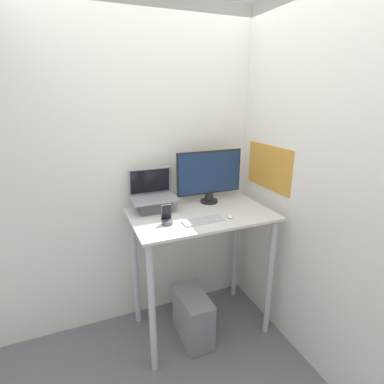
{
  "coord_description": "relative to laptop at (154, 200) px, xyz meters",
  "views": [
    {
      "loc": [
        -0.87,
        -1.61,
        1.91
      ],
      "look_at": [
        -0.08,
        0.32,
        1.23
      ],
      "focal_mm": 28.0,
      "sensor_mm": 36.0,
      "label": 1
    }
  ],
  "objects": [
    {
      "name": "cell_phone",
      "position": [
        0.01,
        -0.29,
        -0.05
      ],
      "size": [
        0.08,
        0.08,
        0.15
      ],
      "color": "#4C4C51",
      "rests_on": "desk"
    },
    {
      "name": "monitor",
      "position": [
        0.48,
        0.01,
        0.14
      ],
      "size": [
        0.57,
        0.15,
        0.44
      ],
      "color": "black",
      "rests_on": "desk"
    },
    {
      "name": "keyboard",
      "position": [
        0.26,
        -0.34,
        -0.08
      ],
      "size": [
        0.3,
        0.11,
        0.02
      ],
      "color": "silver",
      "rests_on": "desk"
    },
    {
      "name": "desk",
      "position": [
        0.32,
        -0.19,
        -0.31
      ],
      "size": [
        1.07,
        0.65,
        1.05
      ],
      "color": "beige",
      "rests_on": "ground_plane"
    },
    {
      "name": "mouse",
      "position": [
        0.47,
        -0.36,
        -0.07
      ],
      "size": [
        0.04,
        0.06,
        0.03
      ],
      "color": "white",
      "rests_on": "desk"
    },
    {
      "name": "ground_plane",
      "position": [
        0.32,
        -0.52,
        -1.14
      ],
      "size": [
        12.0,
        12.0,
        0.0
      ],
      "primitive_type": "plane",
      "color": "slate"
    },
    {
      "name": "computer_tower",
      "position": [
        0.21,
        -0.29,
        -0.94
      ],
      "size": [
        0.21,
        0.42,
        0.4
      ],
      "color": "gray",
      "rests_on": "ground_plane"
    },
    {
      "name": "wall_back",
      "position": [
        0.32,
        0.21,
        0.16
      ],
      "size": [
        6.0,
        0.05,
        2.6
      ],
      "color": "silver",
      "rests_on": "ground_plane"
    },
    {
      "name": "wall_side_right",
      "position": [
        0.94,
        -0.52,
        0.16
      ],
      "size": [
        0.06,
        6.0,
        2.6
      ],
      "color": "silver",
      "rests_on": "ground_plane"
    },
    {
      "name": "laptop",
      "position": [
        0.0,
        0.0,
        0.0
      ],
      "size": [
        0.35,
        0.24,
        0.32
      ],
      "color": "#4C4C51",
      "rests_on": "desk"
    }
  ]
}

